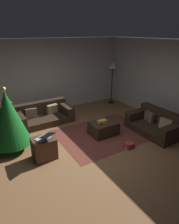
# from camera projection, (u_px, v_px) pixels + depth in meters

# --- Properties ---
(ground_plane) EXTENTS (6.40, 6.40, 0.00)m
(ground_plane) POSITION_uv_depth(u_px,v_px,m) (88.00, 150.00, 5.02)
(ground_plane) COLOR brown
(rear_partition) EXTENTS (6.40, 0.12, 2.60)m
(rear_partition) POSITION_uv_depth(u_px,v_px,m) (43.00, 77.00, 7.01)
(rear_partition) COLOR #BCB7B2
(rear_partition) RESTS_ON ground_plane
(corner_partition) EXTENTS (0.12, 6.40, 2.60)m
(corner_partition) POSITION_uv_depth(u_px,v_px,m) (176.00, 84.00, 6.02)
(corner_partition) COLOR #B5B0AB
(corner_partition) RESTS_ON ground_plane
(couch_left) EXTENTS (1.82, 0.99, 0.62)m
(couch_left) POSITION_uv_depth(u_px,v_px,m) (43.00, 115.00, 6.52)
(couch_left) COLOR #332319
(couch_left) RESTS_ON ground_plane
(couch_right) EXTENTS (0.93, 1.55, 0.65)m
(couch_right) POSITION_uv_depth(u_px,v_px,m) (156.00, 124.00, 5.84)
(couch_right) COLOR #332319
(couch_right) RESTS_ON ground_plane
(ottoman) EXTENTS (0.77, 0.58, 0.38)m
(ottoman) POSITION_uv_depth(u_px,v_px,m) (104.00, 128.00, 5.73)
(ottoman) COLOR #332319
(ottoman) RESTS_ON ground_plane
(gift_box) EXTENTS (0.26, 0.18, 0.08)m
(gift_box) POSITION_uv_depth(u_px,v_px,m) (102.00, 121.00, 5.63)
(gift_box) COLOR gold
(gift_box) RESTS_ON ottoman
(tv_remote) EXTENTS (0.07, 0.17, 0.02)m
(tv_remote) POSITION_uv_depth(u_px,v_px,m) (100.00, 123.00, 5.57)
(tv_remote) COLOR black
(tv_remote) RESTS_ON ottoman
(christmas_tree) EXTENTS (0.95, 0.95, 1.64)m
(christmas_tree) POSITION_uv_depth(u_px,v_px,m) (9.00, 118.00, 4.73)
(christmas_tree) COLOR brown
(christmas_tree) RESTS_ON ground_plane
(side_table) EXTENTS (0.52, 0.44, 0.51)m
(side_table) POSITION_uv_depth(u_px,v_px,m) (44.00, 148.00, 4.62)
(side_table) COLOR #4C3323
(side_table) RESTS_ON ground_plane
(laptop) EXTENTS (0.46, 0.48, 0.17)m
(laptop) POSITION_uv_depth(u_px,v_px,m) (45.00, 137.00, 4.47)
(laptop) COLOR silver
(laptop) RESTS_ON side_table
(book_stack) EXTENTS (0.31, 0.27, 0.14)m
(book_stack) POSITION_uv_depth(u_px,v_px,m) (129.00, 145.00, 5.11)
(book_stack) COLOR beige
(book_stack) RESTS_ON ground_plane
(corner_lamp) EXTENTS (0.36, 0.36, 1.68)m
(corner_lamp) POSITION_uv_depth(u_px,v_px,m) (113.00, 68.00, 7.82)
(corner_lamp) COLOR black
(corner_lamp) RESTS_ON ground_plane
(area_rug) EXTENTS (2.60, 2.00, 0.01)m
(area_rug) POSITION_uv_depth(u_px,v_px,m) (103.00, 134.00, 5.80)
(area_rug) COLOR brown
(area_rug) RESTS_ON ground_plane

